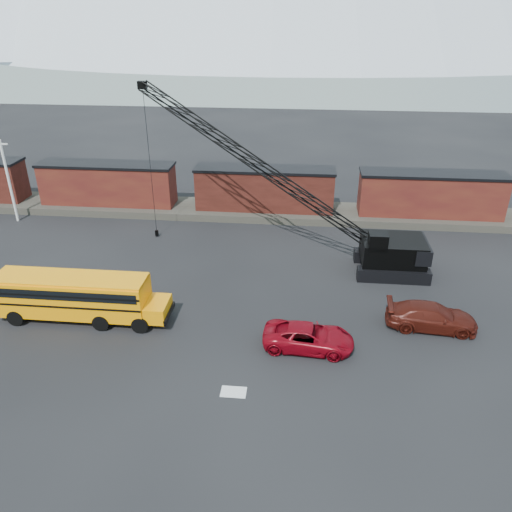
{
  "coord_description": "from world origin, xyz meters",
  "views": [
    {
      "loc": [
        3.82,
        -24.8,
        18.94
      ],
      "look_at": [
        0.67,
        6.7,
        3.0
      ],
      "focal_mm": 35.0,
      "sensor_mm": 36.0,
      "label": 1
    }
  ],
  "objects": [
    {
      "name": "gravel_berm",
      "position": [
        0.0,
        22.0,
        0.35
      ],
      "size": [
        120.0,
        5.0,
        0.7
      ],
      "primitive_type": "cube",
      "color": "#48443B",
      "rests_on": "ground"
    },
    {
      "name": "maroon_suv",
      "position": [
        12.48,
        3.38,
        0.84
      ],
      "size": [
        5.94,
        2.75,
        1.68
      ],
      "primitive_type": "imported",
      "rotation": [
        0.0,
        0.0,
        1.5
      ],
      "color": "#44120C",
      "rests_on": "ground"
    },
    {
      "name": "school_bus",
      "position": [
        -10.72,
        2.11,
        1.79
      ],
      "size": [
        11.65,
        2.65,
        3.19
      ],
      "color": "#FF9605",
      "rests_on": "ground"
    },
    {
      "name": "boxcar_mid",
      "position": [
        0.0,
        22.0,
        2.76
      ],
      "size": [
        13.7,
        3.1,
        4.17
      ],
      "color": "#4B1B15",
      "rests_on": "gravel_berm"
    },
    {
      "name": "red_pickup",
      "position": [
        4.53,
        0.41,
        0.77
      ],
      "size": [
        5.7,
        2.91,
        1.54
      ],
      "primitive_type": "imported",
      "rotation": [
        0.0,
        0.0,
        1.51
      ],
      "color": "maroon",
      "rests_on": "ground"
    },
    {
      "name": "crawler_crane",
      "position": [
        0.16,
        13.4,
        7.69
      ],
      "size": [
        23.55,
        7.27,
        13.77
      ],
      "color": "black",
      "rests_on": "ground"
    },
    {
      "name": "boxcar_west_near",
      "position": [
        -16.0,
        22.0,
        2.76
      ],
      "size": [
        13.7,
        3.1,
        4.17
      ],
      "color": "#421313",
      "rests_on": "gravel_berm"
    },
    {
      "name": "utility_pole",
      "position": [
        -24.0,
        18.0,
        4.15
      ],
      "size": [
        1.4,
        0.24,
        8.0
      ],
      "color": "silver",
      "rests_on": "ground"
    },
    {
      "name": "boxcar_east_near",
      "position": [
        16.0,
        22.0,
        2.76
      ],
      "size": [
        13.7,
        3.1,
        4.17
      ],
      "color": "#421313",
      "rests_on": "gravel_berm"
    },
    {
      "name": "ground",
      "position": [
        0.0,
        0.0,
        0.0
      ],
      "size": [
        160.0,
        160.0,
        0.0
      ],
      "primitive_type": "plane",
      "color": "black",
      "rests_on": "ground"
    },
    {
      "name": "snow_patch",
      "position": [
        0.5,
        -4.0,
        0.01
      ],
      "size": [
        1.4,
        0.9,
        0.02
      ],
      "primitive_type": "cube",
      "color": "silver",
      "rests_on": "ground"
    }
  ]
}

